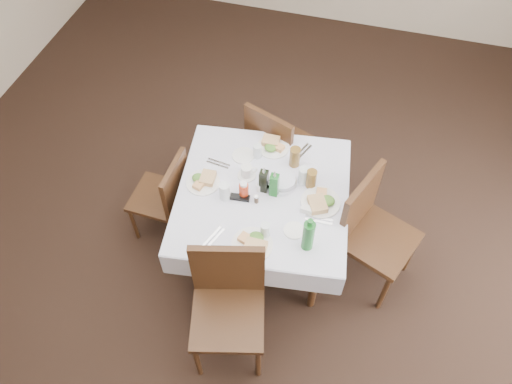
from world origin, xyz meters
TOP-DOWN VIEW (x-y plane):
  - ground_plane at (0.00, 0.00)m, footprint 7.00×7.00m
  - room_shell at (0.00, 0.00)m, footprint 6.04×7.04m
  - dining_table at (0.15, 0.11)m, footprint 1.36×1.36m
  - chair_north at (0.08, 0.80)m, footprint 0.58×0.58m
  - chair_south at (0.12, -0.65)m, footprint 0.58×0.58m
  - chair_east at (0.94, 0.16)m, footprint 0.63×0.63m
  - chair_west at (-0.62, 0.10)m, footprint 0.42×0.42m
  - meal_north at (0.11, 0.55)m, footprint 0.25×0.25m
  - meal_south at (0.21, -0.33)m, footprint 0.27×0.27m
  - meal_east at (0.57, 0.12)m, footprint 0.28×0.28m
  - meal_west at (-0.29, 0.08)m, footprint 0.24×0.24m
  - side_plate_a at (-0.08, 0.40)m, footprint 0.17×0.17m
  - side_plate_b at (0.44, -0.15)m, footprint 0.14×0.14m
  - water_n at (0.02, 0.43)m, footprint 0.06×0.06m
  - water_s at (0.26, -0.23)m, footprint 0.06×0.06m
  - water_e at (0.40, 0.29)m, footprint 0.07×0.07m
  - water_w at (-0.09, -0.00)m, footprint 0.08×0.08m
  - iced_tea_a at (0.31, 0.43)m, footprint 0.08×0.08m
  - iced_tea_b at (0.46, 0.26)m, footprint 0.07×0.07m
  - bread_basket at (0.27, 0.22)m, footprint 0.21×0.21m
  - oil_cruet_dark at (0.15, 0.14)m, footprint 0.06×0.06m
  - oil_cruet_green at (0.23, 0.12)m, footprint 0.06×0.06m
  - ketchup_bottle at (0.03, 0.04)m, footprint 0.07×0.07m
  - salt_shaker at (0.12, 0.12)m, footprint 0.03×0.03m
  - pepper_shaker at (0.13, 0.02)m, footprint 0.03×0.03m
  - coffee_mug at (0.00, 0.23)m, footprint 0.14×0.13m
  - sunglasses at (0.01, 0.01)m, footprint 0.14×0.06m
  - green_bottle at (0.55, -0.24)m, footprint 0.08×0.08m
  - sugar_caddy at (0.49, 0.03)m, footprint 0.10×0.06m
  - cutlery_n at (0.34, 0.56)m, footprint 0.12×0.19m
  - cutlery_s at (-0.06, -0.35)m, footprint 0.11×0.19m
  - cutlery_e at (0.58, -0.02)m, footprint 0.19×0.05m
  - cutlery_w at (-0.24, 0.28)m, footprint 0.18×0.07m

SIDE VIEW (x-z plane):
  - ground_plane at x=0.00m, z-range 0.00..0.00m
  - chair_west at x=-0.62m, z-range 0.06..0.91m
  - chair_north at x=0.08m, z-range 0.07..1.01m
  - chair_south at x=0.12m, z-range 0.07..1.07m
  - chair_east at x=0.94m, z-range 0.07..1.09m
  - dining_table at x=0.15m, z-range 0.29..1.05m
  - cutlery_w at x=-0.24m, z-range 0.76..0.77m
  - cutlery_s at x=-0.06m, z-range 0.76..0.77m
  - cutlery_e at x=0.58m, z-range 0.76..0.77m
  - cutlery_n at x=0.34m, z-range 0.76..0.77m
  - side_plate_b at x=0.44m, z-range 0.76..0.77m
  - side_plate_a at x=-0.08m, z-range 0.76..0.77m
  - sunglasses at x=0.01m, z-range 0.76..0.79m
  - meal_west at x=-0.29m, z-range 0.76..0.81m
  - meal_north at x=0.11m, z-range 0.76..0.81m
  - meal_south at x=0.21m, z-range 0.76..0.82m
  - meal_east at x=0.57m, z-range 0.76..0.82m
  - sugar_caddy at x=0.49m, z-range 0.76..0.81m
  - bread_basket at x=0.27m, z-range 0.76..0.83m
  - salt_shaker at x=0.12m, z-range 0.76..0.83m
  - pepper_shaker at x=0.13m, z-range 0.76..0.83m
  - coffee_mug at x=0.00m, z-range 0.76..0.86m
  - water_n at x=0.02m, z-range 0.76..0.88m
  - water_s at x=0.26m, z-range 0.76..0.88m
  - water_e at x=0.40m, z-range 0.76..0.90m
  - ketchup_bottle at x=0.03m, z-range 0.76..0.90m
  - water_w at x=-0.09m, z-range 0.76..0.90m
  - iced_tea_b at x=0.46m, z-range 0.76..0.92m
  - iced_tea_a at x=0.31m, z-range 0.76..0.93m
  - oil_cruet_dark at x=0.15m, z-range 0.74..0.99m
  - oil_cruet_green at x=0.23m, z-range 0.74..0.99m
  - green_bottle at x=0.55m, z-range 0.74..1.04m
  - room_shell at x=0.00m, z-range 0.31..3.11m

